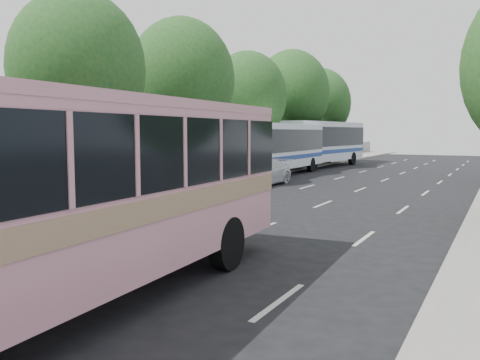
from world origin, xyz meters
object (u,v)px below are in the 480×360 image
Objects in this scene: pink_taxi at (162,201)px; tour_coach_front at (278,144)px; white_pickup at (261,172)px; tour_coach_rear at (322,140)px; pink_bus at (68,178)px.

tour_coach_front is at bearing 100.01° from pink_taxi.
tour_coach_rear is at bearing 97.97° from white_pickup.
pink_bus reaches higher than white_pickup.
white_pickup is at bearing 103.38° from pink_bus.
pink_taxi is 0.40× the size of tour_coach_front.
pink_taxi reaches higher than white_pickup.
pink_bus is 36.27m from tour_coach_rear.
tour_coach_rear reaches higher than pink_taxi.
tour_coach_front is at bearing 106.83° from white_pickup.
pink_bus is 0.87× the size of tour_coach_rear.
tour_coach_front is at bearing 103.10° from pink_bus.
tour_coach_front is at bearing -84.81° from tour_coach_rear.
white_pickup is (-2.50, 12.62, -0.08)m from pink_taxi.
pink_bus is at bearing -67.39° from pink_taxi.
tour_coach_front is 0.92× the size of tour_coach_rear.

